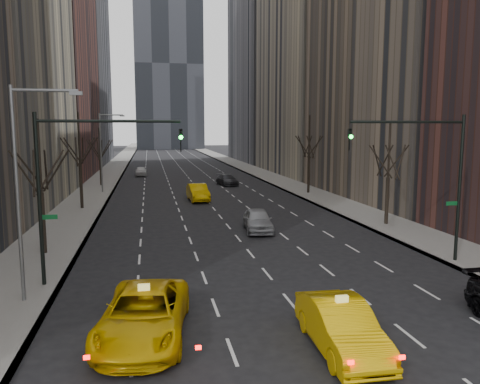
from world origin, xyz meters
TOP-DOWN VIEW (x-y plane):
  - sidewalk_left at (-12.25, 70.00)m, footprint 4.50×320.00m
  - sidewalk_right at (12.25, 70.00)m, footprint 4.50×320.00m
  - bld_left_far at (-21.50, 66.00)m, footprint 14.00×28.00m
  - bld_left_deep at (-21.50, 96.00)m, footprint 14.00×30.00m
  - bld_right_far at (21.50, 64.00)m, footprint 14.00×28.00m
  - bld_right_deep at (21.50, 95.00)m, footprint 14.00×30.00m
  - tree_lw_b at (-12.00, 18.00)m, footprint 3.36×3.50m
  - tree_lw_c at (-12.00, 34.00)m, footprint 3.36×3.50m
  - tree_lw_d at (-12.00, 52.00)m, footprint 3.36×3.50m
  - tree_rw_b at (12.00, 22.00)m, footprint 3.36×3.50m
  - tree_rw_c at (12.00, 40.00)m, footprint 3.36×3.50m
  - traffic_mast_left at (-9.11, 12.00)m, footprint 6.69×0.39m
  - traffic_mast_right at (9.11, 12.00)m, footprint 6.69×0.39m
  - streetlight_near at (-10.84, 10.00)m, footprint 2.83×0.22m
  - streetlight_far at (-10.84, 45.00)m, footprint 2.83×0.22m
  - taxi_suv at (-6.13, 5.65)m, footprint 3.75×6.63m
  - taxi_sedan at (0.37, 3.44)m, footprint 1.92×5.15m
  - silver_sedan_ahead at (1.85, 21.99)m, footprint 2.44×4.96m
  - far_taxi at (-0.94, 37.33)m, footprint 2.10×5.32m
  - far_suv_grey at (4.22, 49.93)m, footprint 2.66×5.13m
  - far_car_white at (-7.14, 64.44)m, footprint 1.85×4.39m

SIDE VIEW (x-z plane):
  - sidewalk_left at x=-12.25m, z-range 0.00..0.15m
  - sidewalk_right at x=12.25m, z-range 0.00..0.15m
  - far_suv_grey at x=4.22m, z-range 0.00..1.42m
  - far_car_white at x=-7.14m, z-range 0.00..1.48m
  - silver_sedan_ahead at x=1.85m, z-range 0.00..1.63m
  - taxi_sedan at x=0.37m, z-range 0.00..1.68m
  - far_taxi at x=-0.94m, z-range 0.00..1.72m
  - taxi_suv at x=-6.13m, z-range 0.00..1.75m
  - tree_lw_d at x=-12.00m, z-range -0.12..7.24m
  - tree_lw_b at x=-12.00m, z-range -0.19..7.63m
  - tree_rw_b at x=12.00m, z-range -0.19..7.63m
  - tree_lw_c at x=-12.00m, z-range -0.33..8.41m
  - tree_rw_c at x=12.00m, z-range -0.33..8.41m
  - traffic_mast_left at x=-9.11m, z-range 1.49..9.49m
  - traffic_mast_right at x=9.11m, z-range 1.49..9.49m
  - streetlight_near at x=-10.84m, z-range 1.12..10.12m
  - streetlight_far at x=-10.84m, z-range 1.12..10.12m
  - bld_left_far at x=-21.50m, z-range 0.00..44.00m
  - bld_right_far at x=21.50m, z-range 0.00..50.00m
  - bld_right_deep at x=21.50m, z-range 0.00..58.00m
  - bld_left_deep at x=-21.50m, z-range 0.00..60.00m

